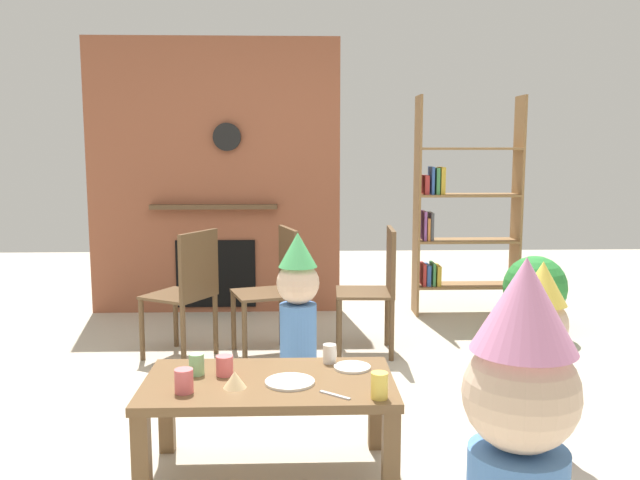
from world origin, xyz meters
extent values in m
plane|color=#BCB29E|center=(0.00, 0.00, 0.00)|extent=(12.00, 12.00, 0.00)
cube|color=#935138|center=(-0.70, 2.60, 1.20)|extent=(2.20, 0.18, 2.40)
cube|color=black|center=(-0.70, 2.50, 0.35)|extent=(0.70, 0.02, 0.60)
cube|color=brown|center=(-0.70, 2.46, 0.95)|extent=(1.10, 0.10, 0.04)
cylinder|color=black|center=(-0.58, 2.48, 1.55)|extent=(0.24, 0.04, 0.24)
cube|color=olive|center=(1.06, 2.40, 0.95)|extent=(0.02, 0.28, 1.90)
cube|color=olive|center=(1.94, 2.40, 0.95)|extent=(0.02, 0.28, 1.90)
cube|color=olive|center=(1.50, 2.40, 0.25)|extent=(0.86, 0.28, 0.02)
cube|color=olive|center=(1.50, 2.40, 0.65)|extent=(0.86, 0.28, 0.02)
cube|color=olive|center=(1.50, 2.40, 1.05)|extent=(0.86, 0.28, 0.02)
cube|color=olive|center=(1.50, 2.40, 1.45)|extent=(0.86, 0.28, 0.02)
cube|color=#B23333|center=(1.13, 2.40, 0.36)|extent=(0.03, 0.20, 0.19)
cube|color=#3359A5|center=(1.16, 2.40, 0.35)|extent=(0.03, 0.20, 0.18)
cube|color=#3F8C4C|center=(1.21, 2.40, 0.36)|extent=(0.02, 0.20, 0.20)
cube|color=gold|center=(1.25, 2.40, 0.35)|extent=(0.04, 0.20, 0.17)
cube|color=#8C4C99|center=(1.12, 2.40, 0.79)|extent=(0.02, 0.20, 0.25)
cube|color=#D87F3F|center=(1.16, 2.40, 0.76)|extent=(0.02, 0.20, 0.19)
cube|color=#4C4C51|center=(1.18, 2.40, 0.78)|extent=(0.02, 0.20, 0.24)
cube|color=#B23333|center=(1.13, 2.40, 1.14)|extent=(0.04, 0.20, 0.16)
cube|color=#3359A5|center=(1.18, 2.40, 1.18)|extent=(0.02, 0.20, 0.24)
cube|color=#3F8C4C|center=(1.23, 2.40, 1.17)|extent=(0.03, 0.20, 0.23)
cube|color=gold|center=(1.27, 2.40, 1.18)|extent=(0.04, 0.20, 0.23)
cube|color=brown|center=(-0.11, -0.51, 0.43)|extent=(1.11, 0.62, 0.04)
cube|color=brown|center=(-0.62, -0.78, 0.20)|extent=(0.07, 0.07, 0.41)
cube|color=brown|center=(0.40, -0.78, 0.20)|extent=(0.07, 0.07, 0.41)
cube|color=brown|center=(-0.62, -0.25, 0.20)|extent=(0.07, 0.07, 0.41)
cube|color=brown|center=(0.40, -0.25, 0.20)|extent=(0.07, 0.07, 0.41)
cylinder|color=silver|center=(0.17, -0.29, 0.49)|extent=(0.06, 0.06, 0.09)
cylinder|color=#E5666B|center=(-0.46, -0.66, 0.50)|extent=(0.08, 0.08, 0.10)
cylinder|color=#F2CC4C|center=(0.35, -0.75, 0.50)|extent=(0.07, 0.07, 0.11)
cylinder|color=#E5666B|center=(-0.31, -0.45, 0.49)|extent=(0.08, 0.08, 0.09)
cylinder|color=#8CD18C|center=(-0.44, -0.43, 0.50)|extent=(0.07, 0.07, 0.10)
cylinder|color=white|center=(0.27, -0.37, 0.45)|extent=(0.17, 0.17, 0.01)
cylinder|color=white|center=(-0.01, -0.56, 0.45)|extent=(0.22, 0.22, 0.01)
cone|color=#EAC68C|center=(-0.25, -0.61, 0.48)|extent=(0.10, 0.10, 0.07)
cube|color=silver|center=(0.17, -0.72, 0.45)|extent=(0.13, 0.11, 0.01)
sphere|color=beige|center=(0.64, -1.61, 0.79)|extent=(0.33, 0.33, 0.33)
cone|color=pink|center=(0.64, -1.61, 1.05)|extent=(0.29, 0.29, 0.26)
cylinder|color=#B27FCC|center=(1.18, -0.31, 0.25)|extent=(0.22, 0.22, 0.50)
sphere|color=beige|center=(1.18, -0.31, 0.63)|extent=(0.26, 0.26, 0.26)
cone|color=#F2D14C|center=(1.18, -0.31, 0.83)|extent=(0.23, 0.23, 0.21)
cylinder|color=#4C7FC6|center=(0.02, 0.66, 0.25)|extent=(0.23, 0.23, 0.51)
sphere|color=beige|center=(0.02, 0.66, 0.64)|extent=(0.26, 0.26, 0.26)
cone|color=#4CB766|center=(0.02, 0.66, 0.85)|extent=(0.24, 0.24, 0.21)
cube|color=brown|center=(-0.81, 1.23, 0.44)|extent=(0.54, 0.54, 0.02)
cube|color=brown|center=(-0.65, 1.14, 0.68)|extent=(0.22, 0.36, 0.45)
cylinder|color=brown|center=(-0.88, 1.48, 0.21)|extent=(0.04, 0.04, 0.43)
cylinder|color=brown|center=(-1.06, 1.16, 0.21)|extent=(0.04, 0.04, 0.43)
cylinder|color=brown|center=(-0.57, 1.30, 0.21)|extent=(0.04, 0.04, 0.43)
cylinder|color=brown|center=(-0.74, 0.99, 0.21)|extent=(0.04, 0.04, 0.43)
cube|color=brown|center=(-0.22, 1.27, 0.44)|extent=(0.50, 0.50, 0.02)
cube|color=brown|center=(-0.04, 1.32, 0.68)|extent=(0.15, 0.39, 0.45)
cylinder|color=brown|center=(-0.44, 1.38, 0.21)|extent=(0.04, 0.04, 0.43)
cylinder|color=brown|center=(-0.34, 1.04, 0.21)|extent=(0.04, 0.04, 0.43)
cylinder|color=brown|center=(-0.10, 1.49, 0.21)|extent=(0.04, 0.04, 0.43)
cylinder|color=brown|center=(0.01, 1.15, 0.21)|extent=(0.04, 0.04, 0.43)
cube|color=brown|center=(0.50, 1.28, 0.44)|extent=(0.42, 0.42, 0.02)
cube|color=brown|center=(0.68, 1.27, 0.68)|extent=(0.05, 0.40, 0.45)
cylinder|color=brown|center=(0.32, 1.47, 0.21)|extent=(0.04, 0.04, 0.43)
cylinder|color=brown|center=(0.31, 1.11, 0.21)|extent=(0.04, 0.04, 0.43)
cylinder|color=brown|center=(0.68, 1.45, 0.21)|extent=(0.04, 0.04, 0.43)
cylinder|color=brown|center=(0.67, 1.09, 0.21)|extent=(0.04, 0.04, 0.43)
cylinder|color=beige|center=(1.85, 1.63, 0.09)|extent=(0.20, 0.20, 0.19)
sphere|color=#2D8A39|center=(1.85, 1.63, 0.39)|extent=(0.49, 0.49, 0.49)
camera|label=1|loc=(0.02, -3.37, 1.47)|focal=37.63mm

